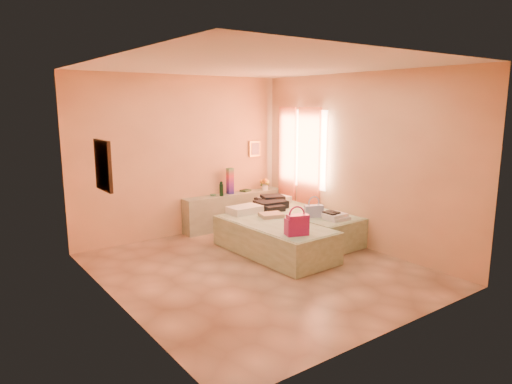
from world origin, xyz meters
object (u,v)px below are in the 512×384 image
at_px(bed_right, 303,225).
at_px(blue_handbag, 314,211).
at_px(flower_vase, 265,183).
at_px(towel_stack, 337,216).
at_px(headboard_ledge, 234,210).
at_px(magenta_handbag, 297,225).
at_px(bed_left, 274,239).
at_px(water_bottle, 221,189).
at_px(green_book, 246,190).

distance_m(bed_right, blue_handbag, 0.55).
height_order(flower_vase, towel_stack, flower_vase).
xyz_separation_m(headboard_ledge, magenta_handbag, (-0.52, -2.39, 0.32)).
relative_size(headboard_ledge, bed_left, 1.02).
height_order(flower_vase, magenta_handbag, flower_vase).
bearing_deg(flower_vase, bed_right, -97.09).
bearing_deg(bed_right, water_bottle, 120.97).
xyz_separation_m(water_bottle, magenta_handbag, (-0.21, -2.32, -0.13)).
relative_size(water_bottle, towel_stack, 0.73).
relative_size(headboard_ledge, blue_handbag, 6.77).
xyz_separation_m(magenta_handbag, towel_stack, (1.08, 0.27, -0.10)).
bearing_deg(flower_vase, headboard_ledge, 174.60).
distance_m(bed_left, bed_right, 0.96).
bearing_deg(bed_right, flower_vase, 81.05).
height_order(bed_left, green_book, green_book).
height_order(bed_right, flower_vase, flower_vase).
xyz_separation_m(bed_right, water_bottle, (-0.84, 1.31, 0.53)).
distance_m(bed_right, water_bottle, 1.64).
bearing_deg(bed_right, blue_handbag, -111.68).
bearing_deg(bed_left, water_bottle, 86.12).
distance_m(bed_left, green_book, 1.92).
relative_size(bed_right, magenta_handbag, 6.34).
height_order(green_book, towel_stack, green_book).
xyz_separation_m(green_book, flower_vase, (0.39, -0.11, 0.12)).
bearing_deg(water_bottle, headboard_ledge, 12.93).
height_order(bed_left, water_bottle, water_bottle).
distance_m(bed_right, green_book, 1.50).
height_order(bed_right, towel_stack, towel_stack).
distance_m(bed_left, magenta_handbag, 0.81).
bearing_deg(blue_handbag, green_book, 116.54).
xyz_separation_m(bed_left, green_book, (0.68, 1.75, 0.42)).
xyz_separation_m(water_bottle, towel_stack, (0.88, -2.05, -0.23)).
distance_m(flower_vase, towel_stack, 2.07).
relative_size(water_bottle, flower_vase, 0.93).
height_order(headboard_ledge, green_book, green_book).
bearing_deg(blue_handbag, magenta_handbag, -121.71).
relative_size(green_book, blue_handbag, 0.65).
bearing_deg(water_bottle, magenta_handbag, -95.08).
height_order(blue_handbag, towel_stack, blue_handbag).
bearing_deg(magenta_handbag, headboard_ledge, 96.13).
distance_m(green_book, blue_handbag, 1.82).
bearing_deg(bed_left, green_book, 66.98).
distance_m(bed_left, blue_handbag, 0.84).
bearing_deg(water_bottle, towel_stack, -66.84).
bearing_deg(headboard_ledge, flower_vase, -5.40).
bearing_deg(towel_stack, water_bottle, 113.16).
distance_m(flower_vase, blue_handbag, 1.75).
xyz_separation_m(bed_right, green_book, (-0.22, 1.42, 0.42)).
bearing_deg(flower_vase, blue_handbag, -100.16).
bearing_deg(blue_handbag, bed_right, 94.16).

